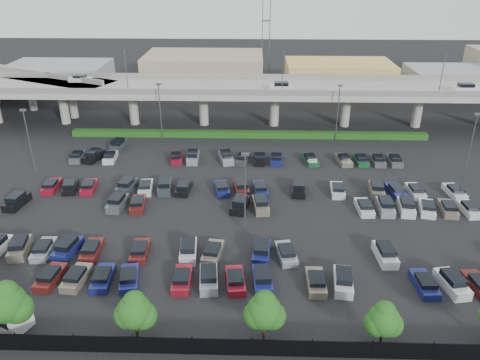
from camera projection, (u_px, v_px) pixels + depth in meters
The scene contains 10 objects.
ground at pixel (246, 200), 64.88m from camera, with size 280.00×280.00×0.00m, color black.
overpass at pixel (248, 91), 90.69m from camera, with size 150.00×13.00×15.80m.
on_ramp at pixel (12, 76), 102.11m from camera, with size 50.93×30.13×8.80m.
hedge at pixel (248, 134), 87.17m from camera, with size 66.00×1.60×1.10m, color #144213.
fence at pixel (239, 347), 39.25m from camera, with size 70.00×0.10×2.00m.
tree_row at pixel (249, 311), 39.43m from camera, with size 65.07×3.66×5.94m.
parked_cars at pixel (235, 210), 61.14m from camera, with size 62.98×41.62×1.67m.
light_poles at pixel (216, 153), 64.09m from camera, with size 66.90×48.38×10.30m.
distant_buildings at pixel (299, 73), 118.63m from camera, with size 138.00×24.00×9.00m.
comm_tower at pixel (266, 18), 124.71m from camera, with size 2.40×2.40×30.00m.
Camera 1 is at (0.88, -57.29, 30.56)m, focal length 35.00 mm.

